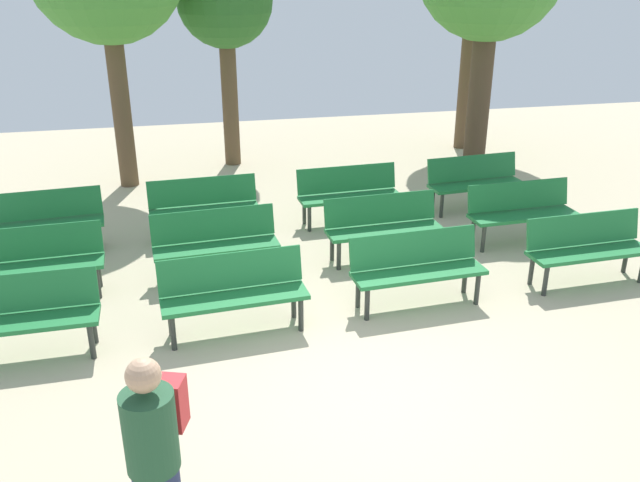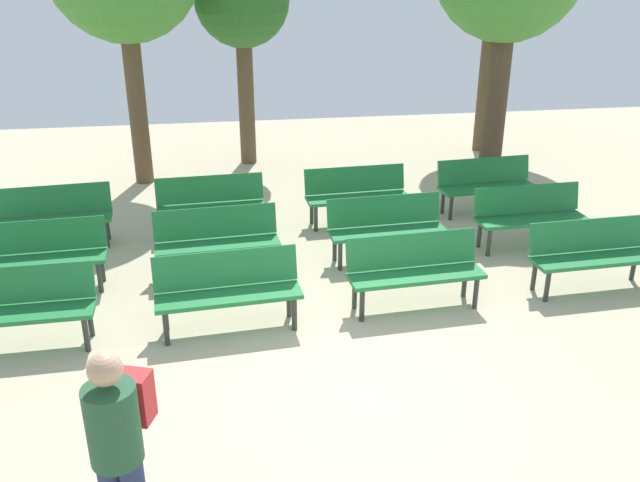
{
  "view_description": "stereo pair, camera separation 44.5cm",
  "coord_description": "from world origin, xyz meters",
  "px_view_note": "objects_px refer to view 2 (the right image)",
  "views": [
    {
      "loc": [
        -1.7,
        -5.08,
        3.83
      ],
      "look_at": [
        0.0,
        2.5,
        0.55
      ],
      "focal_mm": 37.34,
      "sensor_mm": 36.0,
      "label": 1
    },
    {
      "loc": [
        -1.26,
        -5.17,
        3.83
      ],
      "look_at": [
        0.0,
        2.5,
        0.55
      ],
      "focal_mm": 37.34,
      "sensor_mm": 36.0,
      "label": 2
    }
  ],
  "objects_px": {
    "bench_r0_c1": "(228,287)",
    "bench_r2_c0": "(54,213)",
    "bench_r1_c3": "(530,213)",
    "bench_r0_c0": "(16,304)",
    "bench_r0_c3": "(592,251)",
    "bench_r1_c2": "(386,225)",
    "bench_r1_c0": "(39,252)",
    "bench_r2_c3": "(486,182)",
    "bench_r0_c2": "(414,267)",
    "visitor_with_backpack": "(119,445)",
    "tree_0": "(242,3)",
    "bench_r2_c2": "(357,192)",
    "bench_r2_c1": "(211,202)",
    "bench_r1_c1": "(217,238)"
  },
  "relations": [
    {
      "from": "bench_r0_c1",
      "to": "bench_r2_c0",
      "type": "bearing_deg",
      "value": 126.82
    },
    {
      "from": "bench_r2_c0",
      "to": "bench_r1_c3",
      "type": "bearing_deg",
      "value": -13.64
    },
    {
      "from": "bench_r1_c3",
      "to": "bench_r0_c0",
      "type": "bearing_deg",
      "value": -167.68
    },
    {
      "from": "bench_r0_c3",
      "to": "bench_r1_c3",
      "type": "distance_m",
      "value": 1.41
    },
    {
      "from": "bench_r0_c0",
      "to": "bench_r1_c2",
      "type": "bearing_deg",
      "value": 18.64
    },
    {
      "from": "bench_r1_c0",
      "to": "bench_r2_c3",
      "type": "bearing_deg",
      "value": 12.52
    },
    {
      "from": "bench_r0_c1",
      "to": "bench_r2_c3",
      "type": "height_order",
      "value": "same"
    },
    {
      "from": "bench_r0_c2",
      "to": "visitor_with_backpack",
      "type": "xyz_separation_m",
      "value": [
        -2.97,
        -3.19,
        0.43
      ]
    },
    {
      "from": "bench_r1_c3",
      "to": "tree_0",
      "type": "xyz_separation_m",
      "value": [
        -3.7,
        5.02,
        2.59
      ]
    },
    {
      "from": "bench_r1_c2",
      "to": "bench_r2_c3",
      "type": "relative_size",
      "value": 0.99
    },
    {
      "from": "bench_r2_c0",
      "to": "visitor_with_backpack",
      "type": "xyz_separation_m",
      "value": [
        1.59,
        -5.78,
        0.43
      ]
    },
    {
      "from": "bench_r0_c2",
      "to": "bench_r0_c3",
      "type": "height_order",
      "value": "same"
    },
    {
      "from": "bench_r0_c0",
      "to": "bench_r1_c3",
      "type": "height_order",
      "value": "same"
    },
    {
      "from": "bench_r0_c0",
      "to": "bench_r2_c0",
      "type": "relative_size",
      "value": 0.99
    },
    {
      "from": "bench_r1_c0",
      "to": "bench_r1_c3",
      "type": "xyz_separation_m",
      "value": [
        6.62,
        0.33,
        0.0
      ]
    },
    {
      "from": "bench_r0_c3",
      "to": "bench_r2_c0",
      "type": "bearing_deg",
      "value": 157.83
    },
    {
      "from": "bench_r2_c2",
      "to": "visitor_with_backpack",
      "type": "bearing_deg",
      "value": -118.47
    },
    {
      "from": "bench_r0_c0",
      "to": "bench_r1_c3",
      "type": "relative_size",
      "value": 0.99
    },
    {
      "from": "tree_0",
      "to": "visitor_with_backpack",
      "type": "relative_size",
      "value": 2.47
    },
    {
      "from": "bench_r1_c2",
      "to": "bench_r1_c0",
      "type": "bearing_deg",
      "value": 179.94
    },
    {
      "from": "bench_r1_c2",
      "to": "bench_r0_c0",
      "type": "bearing_deg",
      "value": -163.02
    },
    {
      "from": "bench_r2_c0",
      "to": "bench_r0_c0",
      "type": "bearing_deg",
      "value": -91.11
    },
    {
      "from": "bench_r1_c2",
      "to": "bench_r2_c1",
      "type": "bearing_deg",
      "value": 147.85
    },
    {
      "from": "bench_r2_c1",
      "to": "bench_r2_c2",
      "type": "height_order",
      "value": "same"
    },
    {
      "from": "bench_r2_c3",
      "to": "tree_0",
      "type": "relative_size",
      "value": 0.4
    },
    {
      "from": "tree_0",
      "to": "bench_r1_c1",
      "type": "bearing_deg",
      "value": -98.01
    },
    {
      "from": "tree_0",
      "to": "visitor_with_backpack",
      "type": "height_order",
      "value": "tree_0"
    },
    {
      "from": "bench_r2_c2",
      "to": "visitor_with_backpack",
      "type": "relative_size",
      "value": 0.98
    },
    {
      "from": "bench_r0_c0",
      "to": "bench_r0_c1",
      "type": "relative_size",
      "value": 0.99
    },
    {
      "from": "bench_r1_c1",
      "to": "bench_r2_c2",
      "type": "distance_m",
      "value": 2.67
    },
    {
      "from": "bench_r0_c0",
      "to": "bench_r2_c3",
      "type": "relative_size",
      "value": 0.99
    },
    {
      "from": "bench_r0_c2",
      "to": "bench_r1_c0",
      "type": "distance_m",
      "value": 4.61
    },
    {
      "from": "tree_0",
      "to": "bench_r2_c1",
      "type": "bearing_deg",
      "value": -101.79
    },
    {
      "from": "bench_r1_c1",
      "to": "bench_r1_c3",
      "type": "xyz_separation_m",
      "value": [
        4.44,
        0.2,
        0.0
      ]
    },
    {
      "from": "bench_r2_c0",
      "to": "bench_r2_c3",
      "type": "distance_m",
      "value": 6.68
    },
    {
      "from": "visitor_with_backpack",
      "to": "bench_r2_c2",
      "type": "bearing_deg",
      "value": -95.91
    },
    {
      "from": "bench_r2_c1",
      "to": "visitor_with_backpack",
      "type": "height_order",
      "value": "visitor_with_backpack"
    },
    {
      "from": "bench_r0_c0",
      "to": "tree_0",
      "type": "relative_size",
      "value": 0.39
    },
    {
      "from": "bench_r0_c0",
      "to": "visitor_with_backpack",
      "type": "distance_m",
      "value": 3.34
    },
    {
      "from": "bench_r1_c3",
      "to": "visitor_with_backpack",
      "type": "bearing_deg",
      "value": -139.84
    },
    {
      "from": "bench_r0_c0",
      "to": "bench_r1_c2",
      "type": "xyz_separation_m",
      "value": [
        4.42,
        1.58,
        0.0
      ]
    },
    {
      "from": "bench_r2_c0",
      "to": "bench_r2_c3",
      "type": "relative_size",
      "value": 1.0
    },
    {
      "from": "bench_r0_c3",
      "to": "bench_r2_c3",
      "type": "xyz_separation_m",
      "value": [
        -0.22,
        2.86,
        0.0
      ]
    },
    {
      "from": "bench_r1_c0",
      "to": "bench_r1_c3",
      "type": "relative_size",
      "value": 1.0
    },
    {
      "from": "bench_r2_c0",
      "to": "visitor_with_backpack",
      "type": "height_order",
      "value": "visitor_with_backpack"
    },
    {
      "from": "bench_r0_c1",
      "to": "visitor_with_backpack",
      "type": "bearing_deg",
      "value": -108.56
    },
    {
      "from": "bench_r0_c0",
      "to": "bench_r1_c0",
      "type": "distance_m",
      "value": 1.38
    },
    {
      "from": "bench_r0_c2",
      "to": "bench_r1_c2",
      "type": "height_order",
      "value": "same"
    },
    {
      "from": "visitor_with_backpack",
      "to": "bench_r1_c1",
      "type": "bearing_deg",
      "value": -79.07
    },
    {
      "from": "bench_r2_c3",
      "to": "bench_r2_c0",
      "type": "bearing_deg",
      "value": 178.76
    }
  ]
}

